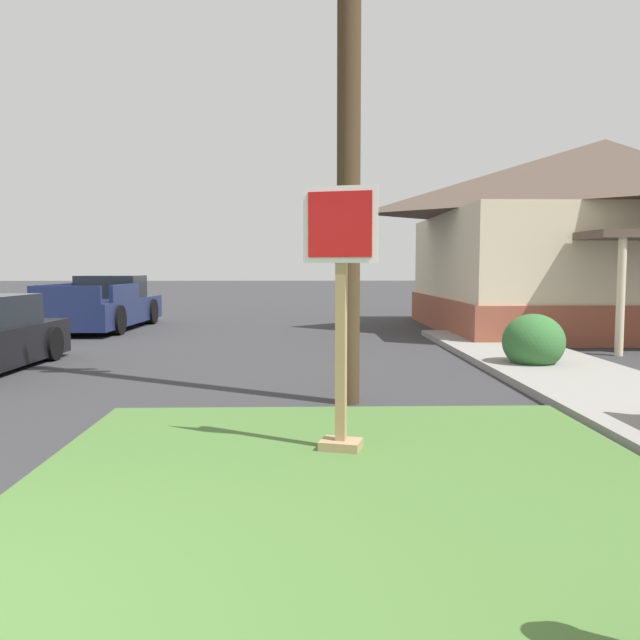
{
  "coord_description": "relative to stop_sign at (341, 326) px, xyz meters",
  "views": [
    {
      "loc": [
        1.96,
        -2.62,
        1.72
      ],
      "look_at": [
        2.15,
        4.17,
        1.16
      ],
      "focal_mm": 35.96,
      "sensor_mm": 36.0,
      "label": 1
    }
  ],
  "objects": [
    {
      "name": "grass_corner_patch",
      "position": [
        0.03,
        -1.08,
        -1.16
      ],
      "size": [
        5.12,
        5.68,
        0.08
      ],
      "primitive_type": "cube",
      "color": "#477033",
      "rests_on": "ground"
    },
    {
      "name": "sidewalk_strip",
      "position": [
        3.79,
        2.78,
        -1.14
      ],
      "size": [
        2.2,
        15.43,
        0.12
      ],
      "primitive_type": "cube",
      "color": "gray",
      "rests_on": "ground"
    },
    {
      "name": "stop_sign",
      "position": [
        0.0,
        0.0,
        0.0
      ],
      "size": [
        0.65,
        0.37,
        2.35
      ],
      "color": "#A3845B",
      "rests_on": "grass_corner_patch"
    },
    {
      "name": "manhole_cover",
      "position": [
        -1.81,
        -0.47,
        -1.19
      ],
      "size": [
        0.7,
        0.7,
        0.02
      ],
      "primitive_type": "cylinder",
      "color": "black",
      "rests_on": "ground"
    },
    {
      "name": "pickup_truck_navy",
      "position": [
        -5.89,
        12.38,
        -0.58
      ],
      "size": [
        2.21,
        5.35,
        1.48
      ],
      "color": "#19234C",
      "rests_on": "ground"
    },
    {
      "name": "utility_pole",
      "position": [
        0.23,
        2.33,
        3.24
      ],
      "size": [
        1.3,
        0.29,
        8.59
      ],
      "color": "#42301E",
      "rests_on": "ground"
    },
    {
      "name": "corner_house",
      "position": [
        7.85,
        11.69,
        1.45
      ],
      "size": [
        9.5,
        9.44,
        5.17
      ],
      "color": "brown",
      "rests_on": "ground"
    },
    {
      "name": "shrub_by_curb",
      "position": [
        3.53,
        4.89,
        -0.73
      ],
      "size": [
        1.02,
        1.02,
        0.94
      ],
      "primitive_type": "ellipsoid",
      "color": "#336932",
      "rests_on": "ground"
    }
  ]
}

